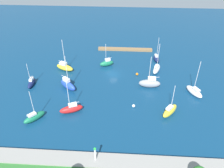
{
  "coord_description": "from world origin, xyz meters",
  "views": [
    {
      "loc": [
        -3.64,
        65.52,
        41.44
      ],
      "look_at": [
        0.0,
        8.13,
        1.5
      ],
      "focal_mm": 36.22,
      "sensor_mm": 36.0,
      "label": 1
    }
  ],
  "objects": [
    {
      "name": "water",
      "position": [
        0.0,
        0.0,
        0.0
      ],
      "size": [
        160.0,
        160.0,
        0.0
      ],
      "primitive_type": "plane",
      "color": "navy",
      "rests_on": "ground"
    },
    {
      "name": "pier_dock",
      "position": [
        -3.68,
        -18.74,
        0.39
      ],
      "size": [
        21.98,
        2.04,
        0.79
      ],
      "primitive_type": "cube",
      "color": "olive",
      "rests_on": "ground"
    },
    {
      "name": "breakwater",
      "position": [
        0.0,
        35.86,
        0.63
      ],
      "size": [
        68.52,
        3.75,
        1.26
      ],
      "primitive_type": "cube",
      "color": "gray",
      "rests_on": "ground"
    },
    {
      "name": "harbor_beacon",
      "position": [
        1.72,
        35.86,
        3.41
      ],
      "size": [
        0.56,
        0.56,
        3.73
      ],
      "color": "silver",
      "rests_on": "breakwater"
    },
    {
      "name": "sailboat_white_mid_basin",
      "position": [
        -24.84,
        9.76,
        1.05
      ],
      "size": [
        4.96,
        6.71,
        11.03
      ],
      "rotation": [
        0.0,
        0.0,
        5.2
      ],
      "color": "white",
      "rests_on": "water"
    },
    {
      "name": "sailboat_yellow_inner_mooring",
      "position": [
        17.29,
        -1.71,
        1.2
      ],
      "size": [
        7.08,
        4.85,
        11.48
      ],
      "rotation": [
        0.0,
        0.0,
        2.73
      ],
      "color": "yellow",
      "rests_on": "water"
    },
    {
      "name": "sailboat_navy_lone_south",
      "position": [
        25.59,
        8.3,
        0.97
      ],
      "size": [
        1.69,
        5.5,
        7.97
      ],
      "rotation": [
        0.0,
        0.0,
        1.59
      ],
      "color": "#141E4C",
      "rests_on": "water"
    },
    {
      "name": "sailboat_green_near_pier",
      "position": [
        2.78,
        -5.58,
        1.13
      ],
      "size": [
        5.41,
        3.82,
        8.61
      ],
      "rotation": [
        0.0,
        0.0,
        0.44
      ],
      "color": "#19724C",
      "rests_on": "water"
    },
    {
      "name": "sailboat_gray_by_breakwater",
      "position": [
        -11.73,
        6.84,
        1.48
      ],
      "size": [
        6.74,
        2.38,
        10.65
      ],
      "rotation": [
        0.0,
        0.0,
        6.26
      ],
      "color": "gray",
      "rests_on": "water"
    },
    {
      "name": "sailboat_blue_outer_mooring",
      "position": [
        13.64,
        9.27,
        1.46
      ],
      "size": [
        6.36,
        5.7,
        11.45
      ],
      "rotation": [
        0.0,
        0.0,
        2.46
      ],
      "color": "#2347B2",
      "rests_on": "water"
    },
    {
      "name": "sailboat_red_east_end",
      "position": [
        10.26,
        20.04,
        1.17
      ],
      "size": [
        6.55,
        4.24,
        9.97
      ],
      "rotation": [
        0.0,
        0.0,
        0.4
      ],
      "color": "red",
      "rests_on": "water"
    },
    {
      "name": "sailboat_white_center_basin",
      "position": [
        -14.78,
        -2.42,
        1.2
      ],
      "size": [
        3.87,
        6.31,
        10.49
      ],
      "rotation": [
        0.0,
        0.0,
        4.36
      ],
      "color": "white",
      "rests_on": "water"
    },
    {
      "name": "sailboat_yellow_along_channel",
      "position": [
        -16.2,
        19.21,
        1.24
      ],
      "size": [
        5.39,
        6.02,
        9.16
      ],
      "rotation": [
        0.0,
        0.0,
        4.03
      ],
      "color": "yellow",
      "rests_on": "water"
    },
    {
      "name": "sailboat_navy_far_north",
      "position": [
        -15.51,
        -10.69,
        0.88
      ],
      "size": [
        2.47,
        5.35,
        9.34
      ],
      "rotation": [
        0.0,
        0.0,
        1.71
      ],
      "color": "#141E4C",
      "rests_on": "water"
    },
    {
      "name": "sailboat_green_lone_north",
      "position": [
        19.23,
        23.71,
        1.04
      ],
      "size": [
        5.29,
        5.65,
        9.07
      ],
      "rotation": [
        0.0,
        0.0,
        3.99
      ],
      "color": "#19724C",
      "rests_on": "water"
    },
    {
      "name": "mooring_buoy_orange",
      "position": [
        -8.03,
        0.16,
        0.44
      ],
      "size": [
        0.89,
        0.89,
        0.89
      ],
      "primitive_type": "sphere",
      "color": "orange",
      "rests_on": "water"
    },
    {
      "name": "mooring_buoy_white",
      "position": [
        -6.61,
        16.91,
        0.44
      ],
      "size": [
        0.88,
        0.88,
        0.88
      ],
      "primitive_type": "sphere",
      "color": "white",
      "rests_on": "water"
    }
  ]
}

